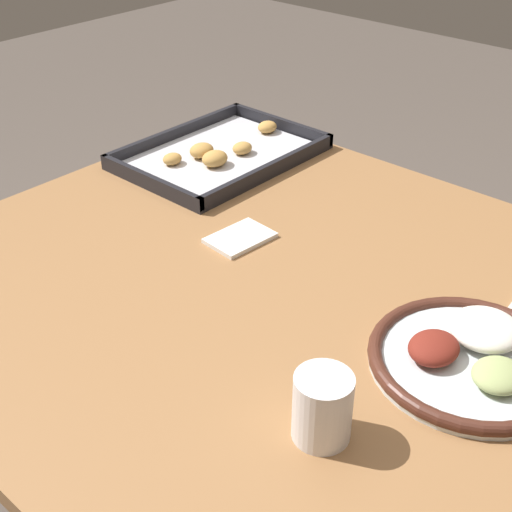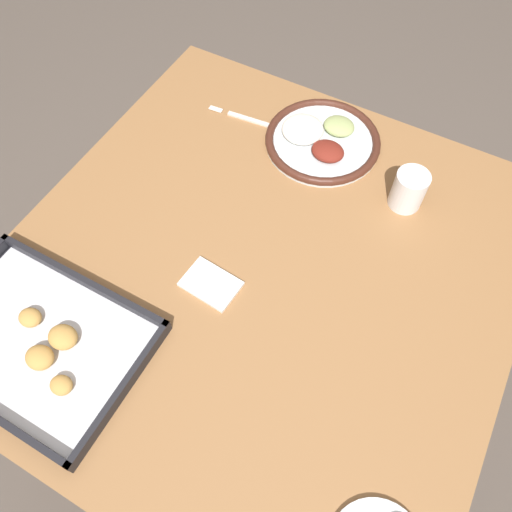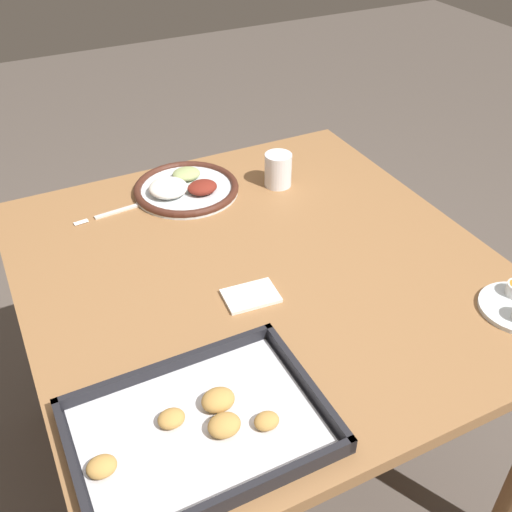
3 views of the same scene
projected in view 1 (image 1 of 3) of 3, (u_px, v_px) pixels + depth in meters
name	position (u px, v px, depth m)	size (l,w,h in m)	color
dining_table	(253.00, 325.00, 1.22)	(1.02, 1.07, 0.75)	olive
dinner_plate	(471.00, 357.00, 0.97)	(0.28, 0.28, 0.05)	silver
baking_tray	(221.00, 154.00, 1.53)	(0.41, 0.29, 0.04)	black
drinking_cup	(322.00, 407.00, 0.84)	(0.07, 0.07, 0.09)	white
napkin	(240.00, 238.00, 1.25)	(0.12, 0.09, 0.01)	white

